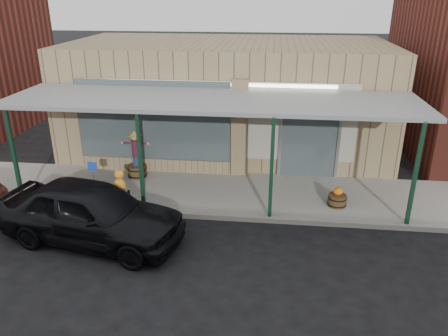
# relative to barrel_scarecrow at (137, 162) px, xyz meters

# --- Properties ---
(ground) EXTENTS (120.00, 120.00, 0.00)m
(ground) POSITION_rel_barrel_scarecrow_xyz_m (2.69, -4.43, -0.69)
(ground) COLOR black
(ground) RESTS_ON ground
(sidewalk) EXTENTS (40.00, 3.20, 0.15)m
(sidewalk) POSITION_rel_barrel_scarecrow_xyz_m (2.69, -0.83, -0.62)
(sidewalk) COLOR gray
(sidewalk) RESTS_ON ground
(storefront) EXTENTS (12.00, 6.25, 4.20)m
(storefront) POSITION_rel_barrel_scarecrow_xyz_m (2.69, 3.73, 1.40)
(storefront) COLOR #917B59
(storefront) RESTS_ON ground
(awning) EXTENTS (12.00, 3.00, 3.04)m
(awning) POSITION_rel_barrel_scarecrow_xyz_m (2.69, -0.87, 2.32)
(awning) COLOR slate
(awning) RESTS_ON ground
(block_buildings_near) EXTENTS (61.00, 8.00, 8.00)m
(block_buildings_near) POSITION_rel_barrel_scarecrow_xyz_m (4.69, 4.77, 3.07)
(block_buildings_near) COLOR maroon
(block_buildings_near) RESTS_ON ground
(barrel_scarecrow) EXTENTS (0.94, 0.81, 1.61)m
(barrel_scarecrow) POSITION_rel_barrel_scarecrow_xyz_m (0.00, 0.00, 0.00)
(barrel_scarecrow) COLOR brown
(barrel_scarecrow) RESTS_ON sidewalk
(barrel_pumpkin) EXTENTS (0.53, 0.53, 0.62)m
(barrel_pumpkin) POSITION_rel_barrel_scarecrow_xyz_m (6.43, -1.43, -0.32)
(barrel_pumpkin) COLOR brown
(barrel_pumpkin) RESTS_ON sidewalk
(handicap_sign) EXTENTS (0.27, 0.04, 1.30)m
(handicap_sign) POSITION_rel_barrel_scarecrow_xyz_m (-0.64, -2.03, 0.29)
(handicap_sign) COLOR gray
(handicap_sign) RESTS_ON sidewalk
(parked_sedan) EXTENTS (5.03, 2.79, 1.62)m
(parked_sedan) POSITION_rel_barrel_scarecrow_xyz_m (0.01, -3.82, 0.12)
(parked_sedan) COLOR black
(parked_sedan) RESTS_ON ground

